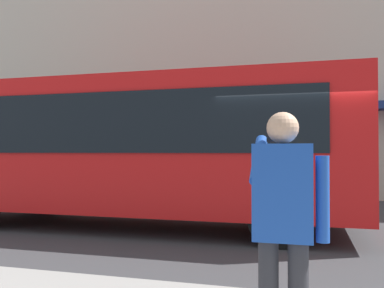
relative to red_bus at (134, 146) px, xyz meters
The scene contains 4 objects.
ground_plane 3.67m from the red_bus, behind, with size 60.00×60.00×0.00m, color #38383A.
building_facade_far 8.57m from the red_bus, 116.24° to the right, with size 28.00×1.55×12.00m.
red_bus is the anchor object (origin of this frame).
pedestrian_photographer 6.06m from the red_bus, 123.15° to the left, with size 0.53×0.52×1.70m.
Camera 1 is at (-0.18, 7.79, 1.58)m, focal length 38.36 mm.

